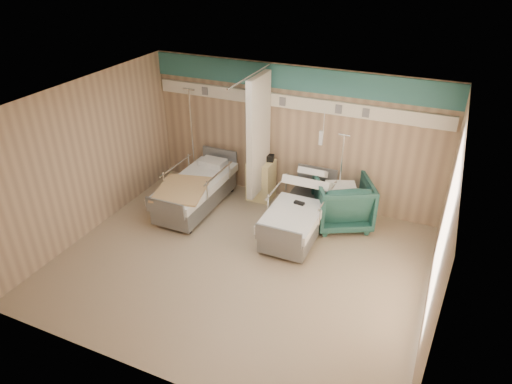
% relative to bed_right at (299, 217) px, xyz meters
% --- Properties ---
extents(ground, '(6.00, 5.00, 0.00)m').
position_rel_bed_right_xyz_m(ground, '(-0.60, -1.30, -0.32)').
color(ground, gray).
rests_on(ground, ground).
extents(room_walls, '(6.04, 5.04, 2.82)m').
position_rel_bed_right_xyz_m(room_walls, '(-0.63, -1.05, 1.55)').
color(room_walls, tan).
rests_on(room_walls, ground).
extents(bed_right, '(1.00, 2.16, 0.63)m').
position_rel_bed_right_xyz_m(bed_right, '(0.00, 0.00, 0.00)').
color(bed_right, white).
rests_on(bed_right, ground).
extents(bed_left, '(1.00, 2.16, 0.63)m').
position_rel_bed_right_xyz_m(bed_left, '(-2.20, 0.00, 0.00)').
color(bed_left, white).
rests_on(bed_left, ground).
extents(bedside_cabinet, '(0.50, 0.48, 0.85)m').
position_rel_bed_right_xyz_m(bedside_cabinet, '(-1.15, 0.90, 0.11)').
color(bedside_cabinet, '#F6E299').
rests_on(bedside_cabinet, ground).
extents(visitor_armchair, '(1.38, 1.40, 0.95)m').
position_rel_bed_right_xyz_m(visitor_armchair, '(0.65, 0.60, 0.16)').
color(visitor_armchair, '#1E4B43').
rests_on(visitor_armchair, ground).
extents(waffle_blanket, '(0.69, 0.65, 0.06)m').
position_rel_bed_right_xyz_m(waffle_blanket, '(0.61, 0.55, 0.67)').
color(waffle_blanket, silver).
rests_on(waffle_blanket, visitor_armchair).
extents(iv_stand_right, '(0.32, 0.32, 1.78)m').
position_rel_bed_right_xyz_m(iv_stand_right, '(0.54, 0.73, 0.05)').
color(iv_stand_right, silver).
rests_on(iv_stand_right, ground).
extents(iv_stand_left, '(0.39, 0.39, 2.18)m').
position_rel_bed_right_xyz_m(iv_stand_left, '(-2.76, 0.90, 0.13)').
color(iv_stand_left, silver).
rests_on(iv_stand_left, ground).
extents(call_remote, '(0.20, 0.10, 0.04)m').
position_rel_bed_right_xyz_m(call_remote, '(0.00, -0.05, 0.34)').
color(call_remote, black).
rests_on(call_remote, bed_right).
extents(tan_blanket, '(1.13, 1.30, 0.04)m').
position_rel_bed_right_xyz_m(tan_blanket, '(-2.22, -0.46, 0.33)').
color(tan_blanket, tan).
rests_on(tan_blanket, bed_left).
extents(toiletry_bag, '(0.26, 0.20, 0.13)m').
position_rel_bed_right_xyz_m(toiletry_bag, '(-1.04, 0.99, 0.60)').
color(toiletry_bag, black).
rests_on(toiletry_bag, bedside_cabinet).
extents(white_cup, '(0.11, 0.11, 0.14)m').
position_rel_bed_right_xyz_m(white_cup, '(-1.27, 0.87, 0.61)').
color(white_cup, white).
rests_on(white_cup, bedside_cabinet).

